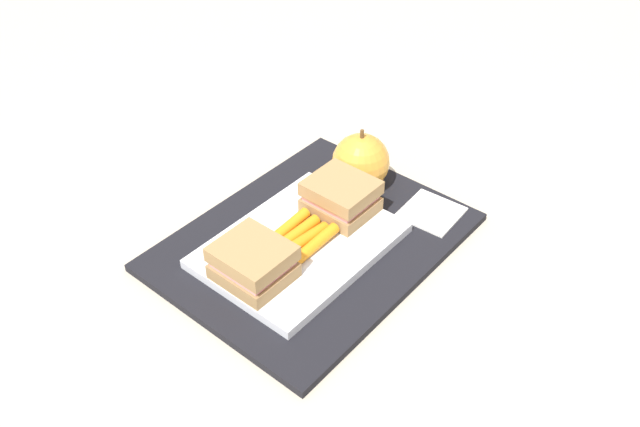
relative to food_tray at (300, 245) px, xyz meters
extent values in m
plane|color=#B7AD99|center=(0.03, 0.00, -0.02)|extent=(2.40, 2.40, 0.00)
cube|color=black|center=(0.03, 0.00, -0.01)|extent=(0.36, 0.28, 0.01)
cube|color=white|center=(0.00, 0.00, 0.00)|extent=(0.23, 0.17, 0.01)
cube|color=#9E7A4C|center=(-0.08, 0.00, 0.01)|extent=(0.07, 0.08, 0.02)
cube|color=pink|center=(-0.08, 0.00, 0.03)|extent=(0.07, 0.07, 0.01)
cube|color=#9E7A4C|center=(-0.08, 0.00, 0.04)|extent=(0.07, 0.08, 0.02)
cube|color=#9E7A4C|center=(0.08, 0.00, 0.01)|extent=(0.07, 0.08, 0.02)
cube|color=pink|center=(0.08, 0.00, 0.03)|extent=(0.07, 0.07, 0.01)
cube|color=#9E7A4C|center=(0.08, 0.00, 0.04)|extent=(0.07, 0.08, 0.02)
cylinder|color=orange|center=(0.00, -0.02, 0.01)|extent=(0.08, 0.01, 0.02)
cylinder|color=orange|center=(0.00, -0.01, 0.01)|extent=(0.08, 0.01, 0.02)
cylinder|color=orange|center=(0.00, 0.01, 0.01)|extent=(0.08, 0.01, 0.01)
cylinder|color=orange|center=(0.00, 0.02, 0.01)|extent=(0.08, 0.01, 0.02)
sphere|color=gold|center=(0.15, 0.02, 0.03)|extent=(0.08, 0.08, 0.08)
cylinder|color=brown|center=(0.15, 0.02, 0.08)|extent=(0.01, 0.00, 0.01)
cube|color=white|center=(0.16, -0.08, 0.00)|extent=(0.07, 0.07, 0.00)
camera|label=1|loc=(-0.45, -0.41, 0.55)|focal=38.21mm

